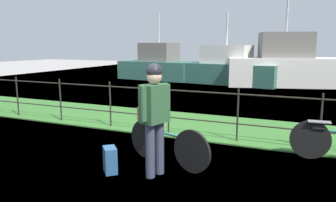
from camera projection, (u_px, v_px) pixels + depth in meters
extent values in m
plane|color=#9E9993|center=(116.00, 168.00, 5.10)|extent=(60.00, 60.00, 0.00)
cube|color=#38702D|center=(184.00, 124.00, 7.88)|extent=(27.00, 2.40, 0.03)
plane|color=#60849E|center=(240.00, 89.00, 14.30)|extent=(30.00, 30.00, 0.00)
cylinder|color=#28231E|center=(17.00, 97.00, 8.71)|extent=(0.04, 0.04, 1.09)
cylinder|color=#28231E|center=(60.00, 100.00, 8.12)|extent=(0.04, 0.04, 1.09)
cylinder|color=#28231E|center=(110.00, 105.00, 7.53)|extent=(0.04, 0.04, 1.09)
cylinder|color=#28231E|center=(169.00, 110.00, 6.94)|extent=(0.04, 0.04, 1.09)
cylinder|color=#28231E|center=(238.00, 116.00, 6.35)|extent=(0.04, 0.04, 1.09)
cylinder|color=#28231E|center=(321.00, 123.00, 5.76)|extent=(0.04, 0.04, 1.09)
cylinder|color=#28231E|center=(169.00, 117.00, 6.97)|extent=(18.00, 0.03, 0.03)
cylinder|color=#28231E|center=(169.00, 90.00, 6.86)|extent=(18.00, 0.03, 0.03)
cylinder|color=black|center=(192.00, 151.00, 4.86)|extent=(0.66, 0.25, 0.68)
cylinder|color=black|center=(146.00, 139.00, 5.51)|extent=(0.66, 0.25, 0.68)
cylinder|color=#337F70|center=(167.00, 134.00, 5.16)|extent=(0.76, 0.28, 0.04)
cube|color=black|center=(150.00, 127.00, 5.39)|extent=(0.22, 0.15, 0.06)
cube|color=slate|center=(150.00, 121.00, 5.38)|extent=(0.39, 0.26, 0.02)
cube|color=brown|center=(150.00, 114.00, 5.36)|extent=(0.44, 0.36, 0.22)
ellipsoid|color=#4C3D2D|center=(150.00, 104.00, 5.33)|extent=(0.31, 0.22, 0.13)
sphere|color=#4C3D2D|center=(155.00, 101.00, 5.24)|extent=(0.11, 0.11, 0.11)
cylinder|color=#383D51|center=(159.00, 147.00, 4.82)|extent=(0.14, 0.14, 0.82)
cylinder|color=#383D51|center=(150.00, 151.00, 4.67)|extent=(0.14, 0.14, 0.82)
cube|color=#2D5633|center=(154.00, 103.00, 4.63)|extent=(0.37, 0.46, 0.56)
cylinder|color=#2D5633|center=(165.00, 100.00, 4.78)|extent=(0.10, 0.10, 0.50)
cylinder|color=#2D5633|center=(144.00, 104.00, 4.46)|extent=(0.10, 0.10, 0.50)
sphere|color=tan|center=(154.00, 77.00, 4.56)|extent=(0.22, 0.22, 0.22)
sphere|color=black|center=(154.00, 71.00, 4.54)|extent=(0.23, 0.23, 0.23)
cube|color=#28517A|center=(110.00, 160.00, 4.88)|extent=(0.32, 0.33, 0.40)
cylinder|color=black|center=(310.00, 140.00, 5.47)|extent=(0.67, 0.09, 0.67)
cube|color=black|center=(319.00, 127.00, 5.39)|extent=(0.21, 0.10, 0.06)
cube|color=slate|center=(319.00, 122.00, 5.37)|extent=(0.37, 0.18, 0.02)
cube|color=#336656|center=(159.00, 70.00, 18.37)|extent=(4.54, 2.65, 1.02)
cube|color=slate|center=(159.00, 52.00, 18.19)|extent=(2.06, 1.73, 1.03)
cylinder|color=#B2B2B2|center=(159.00, 28.00, 17.96)|extent=(0.10, 0.10, 1.60)
cube|color=silver|center=(284.00, 72.00, 15.35)|extent=(5.70, 3.62, 1.33)
cube|color=slate|center=(285.00, 45.00, 15.13)|extent=(2.67, 2.16, 1.19)
cylinder|color=#B2B2B2|center=(287.00, 15.00, 14.89)|extent=(0.10, 0.10, 1.60)
cube|color=#336656|center=(226.00, 73.00, 16.19)|extent=(5.63, 2.81, 1.02)
cube|color=silver|center=(226.00, 54.00, 16.02)|extent=(2.57, 1.71, 0.91)
cylinder|color=#B2B2B2|center=(227.00, 29.00, 15.80)|extent=(0.10, 0.10, 1.60)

